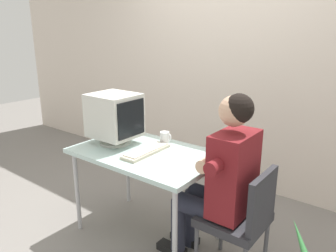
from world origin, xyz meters
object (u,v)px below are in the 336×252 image
desk (146,158)px  crt_monitor (115,116)px  person_seated (220,178)px  desk_mug (165,138)px  keyboard (146,151)px  office_chair (242,216)px

desk → crt_monitor: (-0.33, -0.01, 0.30)m
desk → crt_monitor: crt_monitor is taller
person_seated → desk_mug: person_seated is taller
desk → keyboard: bearing=-41.1°
office_chair → person_seated: size_ratio=0.63×
office_chair → desk_mug: desk_mug is taller
desk → desk_mug: desk_mug is taller
desk → keyboard: (0.03, -0.02, 0.07)m
keyboard → person_seated: 0.64m
crt_monitor → office_chair: size_ratio=0.52×
crt_monitor → person_seated: (1.00, 0.02, -0.28)m
office_chair → desk_mug: size_ratio=7.56×
person_seated → office_chair: bearing=0.0°
crt_monitor → keyboard: bearing=-2.1°
keyboard → desk_mug: 0.26m
desk → office_chair: bearing=0.9°
crt_monitor → keyboard: size_ratio=0.95×
desk → person_seated: bearing=1.1°
desk → person_seated: size_ratio=0.88×
keyboard → person_seated: person_seated is taller
desk → person_seated: 0.67m
keyboard → desk: bearing=138.9°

